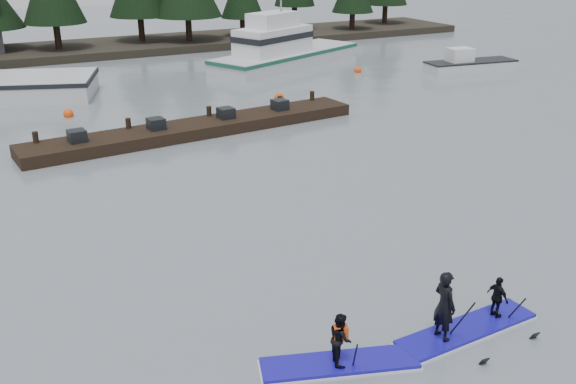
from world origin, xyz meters
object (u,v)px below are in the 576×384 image
floating_dock (198,128)px  paddleboard_duo (463,314)px  fishing_boat_medium (283,58)px  paddleboard_solo (340,352)px

floating_dock → paddleboard_duo: paddleboard_duo is taller
fishing_boat_medium → paddleboard_solo: fishing_boat_medium is taller
fishing_boat_medium → paddleboard_solo: bearing=-138.7°
fishing_boat_medium → paddleboard_duo: 33.55m
fishing_boat_medium → floating_dock: (-11.38, -13.30, -0.26)m
fishing_boat_medium → paddleboard_duo: (-11.65, -31.46, -0.00)m
paddleboard_solo → paddleboard_duo: size_ratio=0.93×
floating_dock → paddleboard_duo: 18.16m
floating_dock → paddleboard_solo: size_ratio=4.65×
paddleboard_solo → paddleboard_duo: bearing=13.5°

